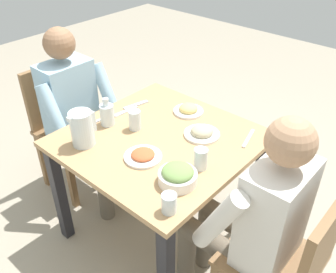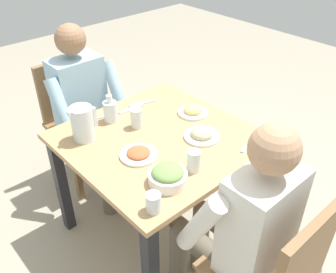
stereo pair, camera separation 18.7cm
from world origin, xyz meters
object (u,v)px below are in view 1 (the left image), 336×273
chair_far (64,121)px  diner_near (252,215)px  diner_far (79,113)px  oil_carafe (107,116)px  dining_table (160,154)px  chair_near (289,263)px  water_glass_far_left (135,120)px  plate_beans (202,132)px  water_glass_center (201,159)px  plate_rice_curry (143,156)px  water_pitcher (82,128)px  water_glass_near_left (169,203)px  plate_fries (188,110)px  salad_bowl (178,175)px

chair_far → diner_near: size_ratio=0.75×
diner_far → oil_carafe: (-0.03, -0.33, 0.13)m
dining_table → chair_near: size_ratio=1.07×
water_glass_far_left → chair_near: bearing=-94.2°
plate_beans → water_glass_center: bearing=-144.5°
plate_rice_curry → oil_carafe: 0.39m
chair_near → water_pitcher: (-0.21, 1.11, 0.32)m
diner_far → oil_carafe: size_ratio=7.23×
plate_beans → water_glass_far_left: bearing=121.3°
chair_far → oil_carafe: size_ratio=5.43×
dining_table → water_glass_near_left: (-0.37, -0.40, 0.16)m
water_glass_near_left → water_glass_center: water_glass_center is taller
diner_far → plate_rice_curry: diner_far is taller
dining_table → oil_carafe: (-0.09, 0.31, 0.17)m
dining_table → water_pitcher: bearing=139.8°
oil_carafe → water_glass_near_left: bearing=-111.4°
chair_far → diner_near: bearing=-91.5°
plate_fries → chair_far: bearing=115.2°
water_glass_near_left → water_glass_far_left: (0.35, 0.56, 0.01)m
salad_bowl → plate_rice_curry: (0.03, 0.25, -0.03)m
plate_rice_curry → oil_carafe: bearing=76.0°
dining_table → salad_bowl: (-0.21, -0.31, 0.16)m
water_pitcher → plate_fries: bearing=-18.4°
plate_rice_curry → water_glass_far_left: (0.16, 0.22, 0.04)m
plate_beans → plate_rice_curry: bearing=164.7°
plate_beans → water_glass_near_left: size_ratio=2.22×
salad_bowl → plate_beans: 0.41m
chair_far → salad_bowl: chair_far is taller
water_pitcher → water_glass_near_left: 0.66m
water_glass_center → water_glass_far_left: bearing=85.8°
chair_near → water_glass_far_left: (0.07, 1.01, 0.28)m
diner_near → plate_fries: (0.41, 0.70, 0.09)m
chair_far → salad_bowl: bearing=-97.5°
chair_far → diner_far: 0.25m
chair_far → water_glass_near_left: bearing=-104.1°
diner_far → plate_fries: bearing=-57.7°
diner_near → water_glass_near_left: (-0.28, 0.24, 0.12)m
water_pitcher → water_glass_center: (0.24, -0.58, -0.04)m
diner_near → water_pitcher: 0.94m
chair_far → diner_far: bearing=-90.0°
dining_table → oil_carafe: bearing=106.7°
dining_table → plate_rice_curry: bearing=-162.0°
plate_fries → water_glass_center: water_glass_center is taller
dining_table → water_glass_near_left: 0.57m
chair_far → plate_beans: bearing=-77.2°
plate_fries → oil_carafe: bearing=147.4°
water_glass_far_left → dining_table: bearing=-81.3°
chair_far → water_glass_center: 1.20m
chair_far → plate_rice_curry: chair_far is taller
plate_beans → chair_near: bearing=-111.2°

